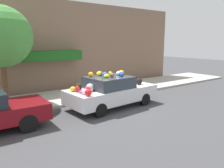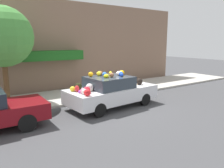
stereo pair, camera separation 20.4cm
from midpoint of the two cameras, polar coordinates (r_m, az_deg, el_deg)
name	(u,v)px [view 1 (the left image)]	position (r m, az deg, el deg)	size (l,w,h in m)	color
ground_plane	(111,106)	(10.27, -0.80, -5.72)	(60.00, 60.00, 0.00)	#424244
sidewalk_curb	(84,94)	(12.49, -7.90, -2.52)	(24.00, 3.20, 0.12)	#B2ADA3
building_facade	(65,46)	(14.13, -12.71, 9.60)	(18.00, 1.20, 5.42)	#846651
street_tree	(1,37)	(11.14, -27.53, 10.87)	(2.75, 2.75, 4.44)	brown
fire_hydrant	(106,88)	(11.91, -1.97, -1.09)	(0.20, 0.20, 0.70)	#B2B2B7
art_car	(111,91)	(9.99, -0.87, -1.81)	(4.34, 2.14, 1.63)	silver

